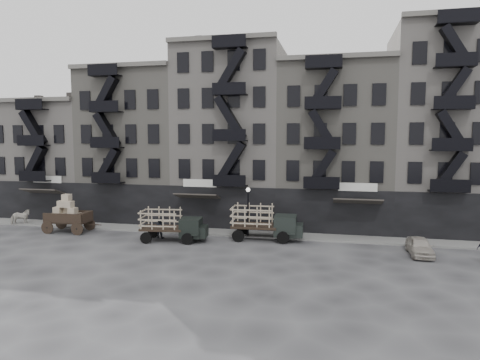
% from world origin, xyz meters
% --- Properties ---
extents(ground, '(140.00, 140.00, 0.00)m').
position_xyz_m(ground, '(0.00, 0.00, 0.00)').
color(ground, '#38383A').
rests_on(ground, ground).
extents(sidewalk, '(55.00, 2.50, 0.15)m').
position_xyz_m(sidewalk, '(0.00, 3.75, 0.07)').
color(sidewalk, slate).
rests_on(sidewalk, ground).
extents(building_west, '(10.00, 11.35, 13.20)m').
position_xyz_m(building_west, '(-20.00, 9.83, 6.00)').
color(building_west, '#A19A94').
rests_on(building_west, ground).
extents(building_midwest, '(10.00, 11.35, 16.20)m').
position_xyz_m(building_midwest, '(-10.00, 9.83, 7.50)').
color(building_midwest, gray).
rests_on(building_midwest, ground).
extents(building_center, '(10.00, 11.35, 18.20)m').
position_xyz_m(building_center, '(-0.00, 9.82, 8.50)').
color(building_center, '#A19A94').
rests_on(building_center, ground).
extents(building_mideast, '(10.00, 11.35, 16.20)m').
position_xyz_m(building_mideast, '(10.00, 9.83, 7.50)').
color(building_mideast, gray).
rests_on(building_mideast, ground).
extents(building_east, '(10.00, 11.35, 19.20)m').
position_xyz_m(building_east, '(20.00, 9.82, 9.00)').
color(building_east, '#A19A94').
rests_on(building_east, ground).
extents(lamp_post, '(0.36, 0.36, 4.28)m').
position_xyz_m(lamp_post, '(3.00, 2.60, 2.78)').
color(lamp_post, black).
rests_on(lamp_post, ground).
extents(horse, '(2.08, 1.50, 1.60)m').
position_xyz_m(horse, '(-19.45, 2.60, 0.80)').
color(horse, '#BAB4AA').
rests_on(horse, ground).
extents(wagon, '(4.08, 2.30, 3.39)m').
position_xyz_m(wagon, '(-13.26, 1.12, 1.94)').
color(wagon, black).
rests_on(wagon, ground).
extents(stake_truck_west, '(5.57, 2.77, 2.69)m').
position_xyz_m(stake_truck_west, '(-2.83, 0.02, 1.54)').
color(stake_truck_west, black).
rests_on(stake_truck_west, ground).
extents(stake_truck_east, '(5.93, 2.66, 2.92)m').
position_xyz_m(stake_truck_east, '(4.51, 2.14, 1.67)').
color(stake_truck_east, black).
rests_on(stake_truck_east, ground).
extents(car_east, '(1.64, 3.87, 1.30)m').
position_xyz_m(car_east, '(16.21, 0.05, 0.65)').
color(car_east, '#B1A99F').
rests_on(car_east, ground).
extents(pedestrian_mid, '(0.85, 0.68, 1.67)m').
position_xyz_m(pedestrian_mid, '(-4.26, 0.80, 0.84)').
color(pedestrian_mid, black).
rests_on(pedestrian_mid, ground).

